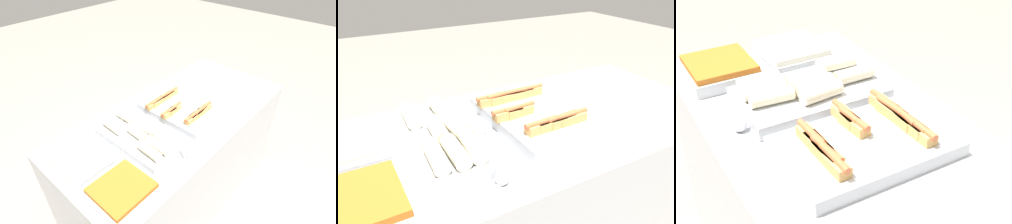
# 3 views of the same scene
# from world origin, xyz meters

# --- Properties ---
(ground_plane) EXTENTS (12.00, 12.00, 0.00)m
(ground_plane) POSITION_xyz_m (0.00, 0.00, 0.00)
(ground_plane) COLOR gray
(counter) EXTENTS (1.80, 0.83, 0.86)m
(counter) POSITION_xyz_m (0.00, 0.00, 0.43)
(counter) COLOR #B7BABF
(counter) RESTS_ON ground_plane
(tray_hotdogs) EXTENTS (0.38, 0.54, 0.10)m
(tray_hotdogs) POSITION_xyz_m (0.03, 0.00, 0.90)
(tray_hotdogs) COLOR #B7BABF
(tray_hotdogs) RESTS_ON counter
(tray_wraps) EXTENTS (0.33, 0.54, 0.11)m
(tray_wraps) POSITION_xyz_m (-0.35, -0.01, 0.90)
(tray_wraps) COLOR #B7BABF
(tray_wraps) RESTS_ON counter
(tray_side_front) EXTENTS (0.29, 0.27, 0.07)m
(tray_side_front) POSITION_xyz_m (-0.71, -0.23, 0.90)
(tray_side_front) COLOR #B7BABF
(tray_side_front) RESTS_ON counter
(tray_side_back) EXTENTS (0.29, 0.27, 0.07)m
(tray_side_back) POSITION_xyz_m (-0.71, 0.09, 0.90)
(tray_side_back) COLOR #B7BABF
(tray_side_back) RESTS_ON counter
(serving_spoon_near) EXTENTS (0.21, 0.05, 0.05)m
(serving_spoon_near) POSITION_xyz_m (-0.29, -0.30, 0.88)
(serving_spoon_near) COLOR silver
(serving_spoon_near) RESTS_ON counter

